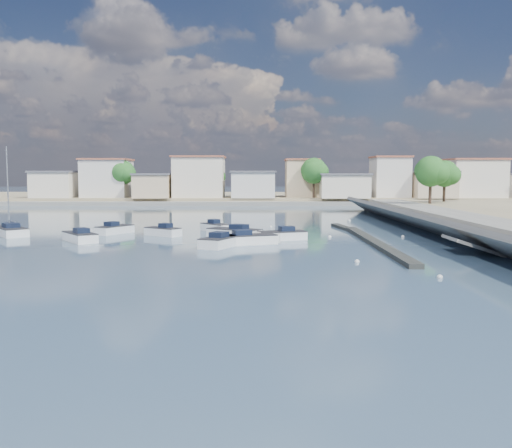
{
  "coord_description": "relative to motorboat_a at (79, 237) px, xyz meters",
  "views": [
    {
      "loc": [
        -3.22,
        -39.04,
        6.07
      ],
      "look_at": [
        -3.32,
        14.38,
        1.4
      ],
      "focal_mm": 40.0,
      "sensor_mm": 36.0,
      "label": 1
    }
  ],
  "objects": [
    {
      "name": "ground",
      "position": [
        19.39,
        27.72,
        -0.38
      ],
      "size": [
        400.0,
        400.0,
        0.0
      ],
      "primitive_type": "plane",
      "color": "#324B65",
      "rests_on": "ground"
    },
    {
      "name": "seawall_walkway",
      "position": [
        37.89,
        0.72,
        0.52
      ],
      "size": [
        5.0,
        90.0,
        1.8
      ],
      "primitive_type": "cube",
      "color": "slate",
      "rests_on": "ground"
    },
    {
      "name": "breakwater",
      "position": [
        26.3,
        0.41,
        -0.21
      ],
      "size": [
        2.0,
        31.02,
        0.35
      ],
      "color": "black",
      "rests_on": "ground"
    },
    {
      "name": "far_shore_land",
      "position": [
        19.39,
        79.72,
        0.32
      ],
      "size": [
        160.0,
        40.0,
        1.4
      ],
      "primitive_type": "cube",
      "color": "gray",
      "rests_on": "ground"
    },
    {
      "name": "far_shore_quay",
      "position": [
        19.39,
        58.72,
        0.02
      ],
      "size": [
        160.0,
        2.5,
        0.8
      ],
      "primitive_type": "cube",
      "color": "slate",
      "rests_on": "ground"
    },
    {
      "name": "far_town",
      "position": [
        30.11,
        64.64,
        4.56
      ],
      "size": [
        113.01,
        12.8,
        8.35
      ],
      "color": "beige",
      "rests_on": "far_shore_land"
    },
    {
      "name": "shore_trees",
      "position": [
        27.74,
        55.84,
        5.84
      ],
      "size": [
        74.56,
        38.32,
        7.92
      ],
      "color": "#38281E",
      "rests_on": "ground"
    },
    {
      "name": "motorboat_a",
      "position": [
        0.0,
        0.0,
        0.0
      ],
      "size": [
        4.22,
        4.88,
        1.48
      ],
      "color": "white",
      "rests_on": "ground"
    },
    {
      "name": "motorboat_b",
      "position": [
        13.32,
        -3.42,
        -0.0
      ],
      "size": [
        3.81,
        5.27,
        1.48
      ],
      "color": "white",
      "rests_on": "ground"
    },
    {
      "name": "motorboat_c",
      "position": [
        13.74,
        3.63,
        0.0
      ],
      "size": [
        5.59,
        4.41,
        1.48
      ],
      "color": "white",
      "rests_on": "ground"
    },
    {
      "name": "motorboat_d",
      "position": [
        18.26,
        0.99,
        -0.0
      ],
      "size": [
        4.97,
        3.05,
        1.48
      ],
      "color": "white",
      "rests_on": "ground"
    },
    {
      "name": "motorboat_e",
      "position": [
        1.71,
        6.83,
        -0.0
      ],
      "size": [
        3.52,
        4.47,
        1.48
      ],
      "color": "white",
      "rests_on": "ground"
    },
    {
      "name": "motorboat_f",
      "position": [
        6.69,
        4.73,
        -0.0
      ],
      "size": [
        3.98,
        3.44,
        1.48
      ],
      "color": "white",
      "rests_on": "ground"
    },
    {
      "name": "motorboat_g",
      "position": [
        11.93,
        8.95,
        0.0
      ],
      "size": [
        3.61,
        3.92,
        1.48
      ],
      "color": "white",
      "rests_on": "ground"
    },
    {
      "name": "motorboat_h",
      "position": [
        15.58,
        -1.97,
        -0.0
      ],
      "size": [
        5.61,
        3.56,
        1.48
      ],
      "color": "white",
      "rests_on": "ground"
    },
    {
      "name": "sailboat",
      "position": [
        -8.75,
        5.43,
        0.03
      ],
      "size": [
        5.61,
        6.42,
        9.0
      ],
      "color": "white",
      "rests_on": "ground"
    },
    {
      "name": "mooring_buoys",
      "position": [
        24.89,
        2.0,
        -0.33
      ],
      "size": [
        12.83,
        41.19,
        0.33
      ],
      "color": "white",
      "rests_on": "ground"
    }
  ]
}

